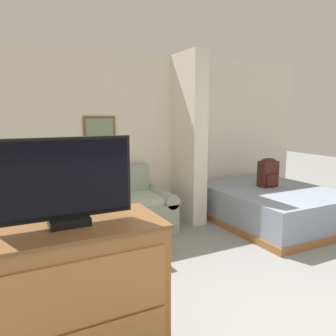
# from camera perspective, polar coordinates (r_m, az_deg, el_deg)

# --- Properties ---
(wall_back) EXTENTS (6.62, 0.16, 2.60)m
(wall_back) POSITION_cam_1_polar(r_m,az_deg,el_deg) (5.18, -6.27, 5.07)
(wall_back) COLOR silver
(wall_back) RESTS_ON ground_plane
(wall_partition_pillar) EXTENTS (0.24, 0.74, 2.60)m
(wall_partition_pillar) POSITION_cam_1_polar(r_m,az_deg,el_deg) (5.13, 3.58, 5.12)
(wall_partition_pillar) COLOR silver
(wall_partition_pillar) RESTS_ON ground_plane
(couch) EXTENTS (1.77, 0.84, 0.92)m
(couch) POSITION_cam_1_polar(r_m,az_deg,el_deg) (4.74, -10.08, -7.39)
(couch) COLOR #99A393
(couch) RESTS_ON ground_plane
(coffee_table) EXTENTS (0.57, 0.50, 0.38)m
(coffee_table) POSITION_cam_1_polar(r_m,az_deg,el_deg) (3.83, -6.86, -11.29)
(coffee_table) COLOR #996033
(coffee_table) RESTS_ON ground_plane
(side_table) EXTENTS (0.37, 0.37, 0.58)m
(side_table) POSITION_cam_1_polar(r_m,az_deg,el_deg) (4.47, -22.30, -7.12)
(side_table) COLOR #996033
(side_table) RESTS_ON ground_plane
(table_lamp) EXTENTS (0.37, 0.37, 0.48)m
(table_lamp) POSITION_cam_1_polar(r_m,az_deg,el_deg) (4.37, -22.67, -1.26)
(table_lamp) COLOR tan
(table_lamp) RESTS_ON side_table
(tv_dresser) EXTENTS (1.15, 0.57, 1.00)m
(tv_dresser) POSITION_cam_1_polar(r_m,az_deg,el_deg) (2.33, -16.15, -21.26)
(tv_dresser) COLOR #996033
(tv_dresser) RESTS_ON ground_plane
(tv) EXTENTS (0.79, 0.16, 0.54)m
(tv) POSITION_cam_1_polar(r_m,az_deg,el_deg) (2.05, -17.12, -2.40)
(tv) COLOR black
(tv) RESTS_ON tv_dresser
(bed) EXTENTS (1.72, 2.08, 0.53)m
(bed) POSITION_cam_1_polar(r_m,az_deg,el_deg) (5.42, 17.44, -6.12)
(bed) COLOR #996033
(bed) RESTS_ON ground_plane
(backpack) EXTENTS (0.30, 0.20, 0.46)m
(backpack) POSITION_cam_1_polar(r_m,az_deg,el_deg) (5.43, 17.05, -0.68)
(backpack) COLOR #471E19
(backpack) RESTS_ON bed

